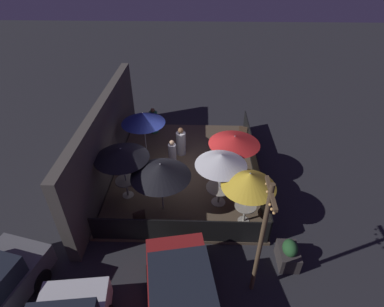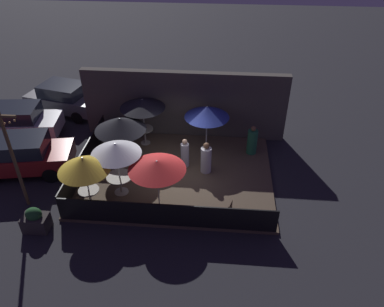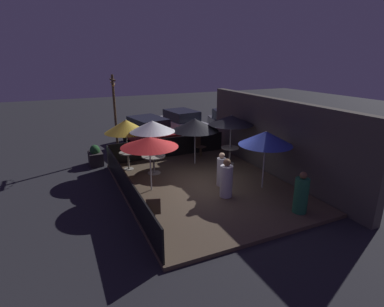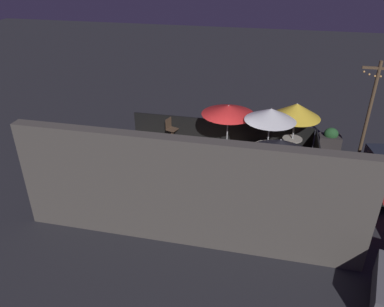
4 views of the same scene
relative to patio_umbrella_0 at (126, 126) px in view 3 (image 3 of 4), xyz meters
The scene contains 24 objects.
ground_plane 4.18m from the patio_umbrella_0, 37.61° to the left, with size 60.00×60.00×0.00m, color #26262B.
patio_deck 4.15m from the patio_umbrella_0, 37.61° to the left, with size 7.71×6.01×0.12m.
building_wall 6.20m from the patio_umbrella_0, 62.10° to the left, with size 9.31×0.36×3.21m.
fence_front 3.31m from the patio_umbrella_0, 14.18° to the right, with size 7.51×0.05×0.95m.
fence_side_left 2.81m from the patio_umbrella_0, 112.29° to the left, with size 0.05×5.81×0.95m.
patio_umbrella_0 is the anchor object (origin of this frame).
patio_umbrella_1 4.54m from the patio_umbrella_0, 74.91° to the left, with size 1.98×1.98×2.23m.
patio_umbrella_2 1.25m from the patio_umbrella_0, 43.38° to the left, with size 1.83×1.83×2.24m.
patio_umbrella_3 2.49m from the patio_umbrella_0, ahead, with size 2.03×2.03×2.01m.
patio_umbrella_4 5.71m from the patio_umbrella_0, 45.62° to the left, with size 1.92×1.92×2.16m.
patio_umbrella_5 2.97m from the patio_umbrella_0, 79.64° to the left, with size 2.10×2.10×2.08m.
dining_table_0 1.32m from the patio_umbrella_0, 90.00° to the right, with size 0.75×0.75×0.77m.
dining_table_1 4.72m from the patio_umbrella_0, 74.91° to the left, with size 0.80×0.80×0.77m.
dining_table_2 1.80m from the patio_umbrella_0, 43.38° to the left, with size 0.98×0.98×0.78m.
patio_chair_0 5.15m from the patio_umbrella_0, ahead, with size 0.50×0.50×0.94m.
patio_chair_1 3.91m from the patio_umbrella_0, 96.44° to the left, with size 0.53×0.53×0.93m.
patron_0 4.43m from the patio_umbrella_0, 41.31° to the left, with size 0.39×0.39×1.30m.
patron_1 7.33m from the patio_umbrella_0, 33.62° to the left, with size 0.59×0.59×1.35m.
patron_2 4.93m from the patio_umbrella_0, 31.24° to the left, with size 0.49×0.49×1.38m.
planter_box 2.54m from the patio_umbrella_0, 142.86° to the right, with size 0.86×0.61×0.94m.
light_post 2.47m from the patio_umbrella_0, behind, with size 1.10×0.12×4.01m.
parked_car_0 4.18m from the patio_umbrella_0, 150.81° to the left, with size 4.35×2.43×1.62m.
parked_car_1 6.81m from the patio_umbrella_0, 137.23° to the left, with size 4.13×2.16×1.62m.
parked_car_2 8.09m from the patio_umbrella_0, 116.64° to the left, with size 4.16×2.55×1.62m.
Camera 3 is at (9.36, -4.80, 4.74)m, focal length 28.00 mm.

